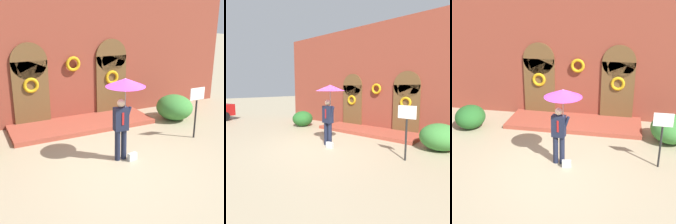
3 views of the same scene
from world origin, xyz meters
The scene contains 7 objects.
ground_plane centered at (0.00, 0.00, 0.00)m, with size 80.00×80.00×0.00m, color tan.
building_facade centered at (0.00, 4.15, 2.68)m, with size 14.00×2.30×5.60m.
person_with_umbrella centered at (0.13, 0.07, 1.91)m, with size 1.10×1.10×2.36m.
handbag centered at (0.31, -0.13, 0.11)m, with size 0.28×0.12×0.22m, color #B7B7B2.
sign_post centered at (3.00, 0.42, 1.16)m, with size 0.56×0.06×1.72m.
shrub_left centered at (-3.86, 2.04, 0.44)m, with size 1.12×1.22×0.89m, color #235B23.
shrub_right centered at (3.54, 2.24, 0.49)m, with size 1.39×1.44×0.97m, color #387A33.
Camera 3 is at (1.81, -8.14, 4.90)m, focal length 50.00 mm.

